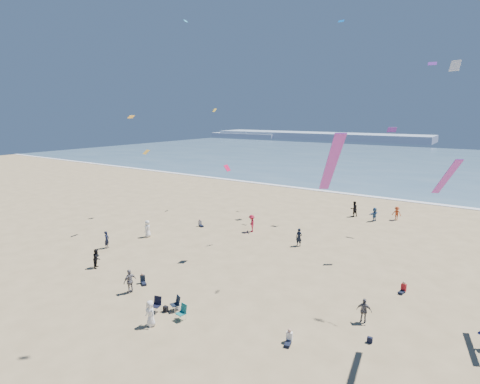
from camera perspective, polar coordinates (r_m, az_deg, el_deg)
The scene contains 12 objects.
ground at distance 24.81m, azimuth -15.21°, elevation -19.29°, with size 220.00×220.00×0.00m, color tan.
ocean at distance 110.45m, azimuth 25.35°, elevation 4.12°, with size 220.00×100.00×0.06m, color #476B84.
surf_line at distance 62.06m, azimuth 17.93°, elevation -0.49°, with size 220.00×1.20×0.08m, color white.
headland_far at distance 199.11m, azimuth 11.60°, elevation 8.40°, with size 110.00×20.00×3.20m, color #7A8EA8.
headland_near at distance 213.48m, azimuth 1.00°, elevation 8.69°, with size 40.00×14.00×2.00m, color #7A8EA8.
standing_flyers at distance 35.46m, azimuth 9.55°, elevation -7.77°, with size 35.65×33.78×1.94m.
seated_group at distance 27.71m, azimuth -1.66°, elevation -14.37°, with size 23.60×25.85×0.84m.
chair_cluster at distance 25.49m, azimuth -10.57°, elevation -16.86°, with size 2.71×1.57×1.00m.
white_tote at distance 26.13m, azimuth -9.49°, elevation -16.81°, with size 0.35×0.20×0.40m, color white.
black_backpack at distance 25.98m, azimuth -11.27°, elevation -17.08°, with size 0.30×0.22×0.38m, color black.
navy_bag at distance 23.81m, azimuth 19.17°, elevation -20.51°, with size 0.28×0.18×0.34m, color black.
kites_aloft at distance 27.55m, azimuth 18.01°, elevation 15.23°, with size 42.48×43.37×27.83m.
Camera 1 is at (16.56, -13.47, 12.65)m, focal length 28.00 mm.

